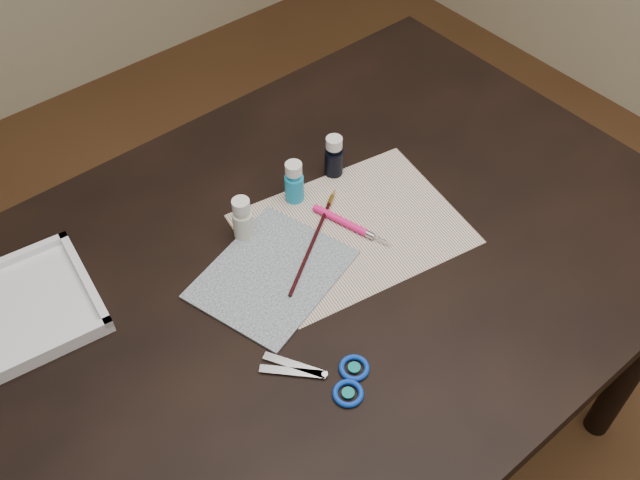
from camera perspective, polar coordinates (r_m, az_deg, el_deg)
ground at (r=1.85m, az=0.00°, el=-16.78°), size 3.50×3.50×0.02m
table at (r=1.51m, az=0.00°, el=-10.70°), size 1.30×0.90×0.75m
paper at (r=1.25m, az=2.66°, el=0.91°), size 0.41×0.34×0.00m
canvas at (r=1.18m, az=-3.86°, el=-2.73°), size 0.29×0.26×0.00m
paint_bottle_white at (r=1.22m, az=-6.22°, el=1.71°), size 0.05×0.05×0.09m
paint_bottle_cyan at (r=1.27m, az=-2.09°, el=4.67°), size 0.04×0.04×0.08m
paint_bottle_navy at (r=1.32m, az=1.12°, el=6.73°), size 0.04×0.04×0.08m
paintbrush at (r=1.22m, az=-0.46°, el=0.13°), size 0.22×0.15×0.01m
craft_knife at (r=1.25m, az=2.64°, el=1.10°), size 0.06×0.16×0.01m
scissors at (r=1.07m, az=-0.53°, el=-10.86°), size 0.19×0.19×0.01m
palette_tray at (r=1.22m, az=-22.67°, el=-5.01°), size 0.25×0.25×0.03m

